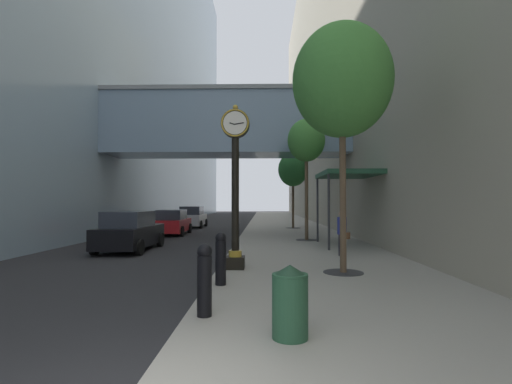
# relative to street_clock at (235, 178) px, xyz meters

# --- Properties ---
(ground_plane) EXTENTS (110.00, 110.00, 0.00)m
(ground_plane) POSITION_rel_street_clock_xyz_m (-0.52, 19.29, -2.80)
(ground_plane) COLOR #262628
(ground_plane) RESTS_ON ground
(sidewalk_right) EXTENTS (6.33, 80.00, 0.14)m
(sidewalk_right) POSITION_rel_street_clock_xyz_m (2.64, 22.29, -2.73)
(sidewalk_right) COLOR #9E998E
(sidewalk_right) RESTS_ON ground
(building_block_left) EXTENTS (23.61, 80.00, 39.19)m
(building_block_left) POSITION_rel_street_clock_xyz_m (-12.93, 22.22, 16.71)
(building_block_left) COLOR #849EB2
(building_block_left) RESTS_ON ground
(building_block_right) EXTENTS (9.00, 80.00, 32.61)m
(building_block_right) POSITION_rel_street_clock_xyz_m (10.31, 22.29, 13.50)
(building_block_right) COLOR #A89E89
(building_block_right) RESTS_ON ground
(street_clock) EXTENTS (0.84, 0.55, 4.84)m
(street_clock) POSITION_rel_street_clock_xyz_m (0.00, 0.00, 0.00)
(street_clock) COLOR black
(street_clock) RESTS_ON sidewalk_right
(bollard_nearest) EXTENTS (0.27, 0.27, 1.24)m
(bollard_nearest) POSITION_rel_street_clock_xyz_m (-0.18, -4.57, -2.02)
(bollard_nearest) COLOR black
(bollard_nearest) RESTS_ON sidewalk_right
(bollard_second) EXTENTS (0.27, 0.27, 1.24)m
(bollard_second) POSITION_rel_street_clock_xyz_m (-0.18, -2.16, -2.02)
(bollard_second) COLOR black
(bollard_second) RESTS_ON sidewalk_right
(bollard_fourth) EXTENTS (0.27, 0.27, 1.24)m
(bollard_fourth) POSITION_rel_street_clock_xyz_m (-0.18, 2.66, -2.02)
(bollard_fourth) COLOR black
(bollard_fourth) RESTS_ON sidewalk_right
(street_tree_near) EXTENTS (2.77, 2.77, 6.94)m
(street_tree_near) POSITION_rel_street_clock_xyz_m (3.04, -0.58, 2.66)
(street_tree_near) COLOR #333335
(street_tree_near) RESTS_ON sidewalk_right
(street_tree_mid_near) EXTENTS (1.92, 1.92, 6.24)m
(street_tree_mid_near) POSITION_rel_street_clock_xyz_m (3.04, 8.24, 2.40)
(street_tree_mid_near) COLOR #333335
(street_tree_mid_near) RESTS_ON sidewalk_right
(street_tree_mid_far) EXTENTS (2.21, 2.21, 5.67)m
(street_tree_mid_far) POSITION_rel_street_clock_xyz_m (3.04, 17.06, 1.70)
(street_tree_mid_far) COLOR #333335
(street_tree_mid_far) RESTS_ON sidewalk_right
(trash_bin) EXTENTS (0.53, 0.53, 1.05)m
(trash_bin) POSITION_rel_street_clock_xyz_m (1.22, -5.58, -2.13)
(trash_bin) COLOR #234C33
(trash_bin) RESTS_ON sidewalk_right
(pedestrian_walking) EXTENTS (0.52, 0.50, 1.64)m
(pedestrian_walking) POSITION_rel_street_clock_xyz_m (3.70, 2.70, -1.81)
(pedestrian_walking) COLOR #23232D
(pedestrian_walking) RESTS_ON sidewalk_right
(storefront_awning) EXTENTS (2.40, 3.60, 3.30)m
(storefront_awning) POSITION_rel_street_clock_xyz_m (4.57, 5.87, 0.48)
(storefront_awning) COLOR #235138
(storefront_awning) RESTS_ON sidewalk_right
(car_red_near) EXTENTS (2.00, 4.05, 1.60)m
(car_red_near) POSITION_rel_street_clock_xyz_m (-5.00, 12.76, -2.03)
(car_red_near) COLOR #AD191E
(car_red_near) RESTS_ON ground
(car_black_mid) EXTENTS (2.00, 4.35, 1.69)m
(car_black_mid) POSITION_rel_street_clock_xyz_m (-4.93, 5.03, -1.98)
(car_black_mid) COLOR black
(car_black_mid) RESTS_ON ground
(car_white_far) EXTENTS (2.05, 4.12, 1.73)m
(car_white_far) POSITION_rel_street_clock_xyz_m (-5.03, 19.64, -1.97)
(car_white_far) COLOR silver
(car_white_far) RESTS_ON ground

